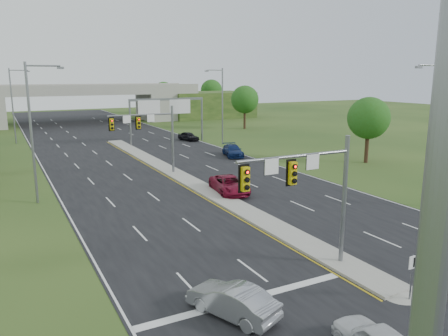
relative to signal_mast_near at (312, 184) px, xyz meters
name	(u,v)px	position (x,y,z in m)	size (l,w,h in m)	color
ground	(340,263)	(2.26, 0.07, -4.73)	(240.00, 240.00, 0.00)	#244017
road	(144,158)	(2.26, 35.07, -4.72)	(24.00, 160.00, 0.02)	black
median	(181,176)	(2.26, 23.07, -4.63)	(2.00, 54.00, 0.16)	gray
median_nose	(400,294)	(2.26, -3.93, -4.63)	(2.00, 2.00, 0.16)	gray
lane_markings	(156,167)	(1.66, 28.99, -4.70)	(23.72, 160.00, 0.01)	gold
signal_mast_near	(312,184)	(0.00, 0.00, 0.00)	(6.62, 0.60, 7.00)	slate
signal_mast_far	(151,129)	(0.00, 25.00, 0.00)	(6.62, 0.60, 7.00)	slate
keep_right_sign	(413,270)	(2.26, -4.45, -3.21)	(0.60, 0.13, 2.20)	slate
sign_gantry	(166,108)	(8.95, 44.99, 0.51)	(11.58, 0.44, 6.67)	slate
overpass	(79,106)	(2.26, 80.07, -1.17)	(80.00, 14.00, 8.10)	gray
lightpole_l_mid	(34,127)	(-11.03, 20.07, 1.38)	(2.85, 0.25, 11.00)	slate
lightpole_l_far	(14,102)	(-11.03, 55.07, 1.38)	(2.85, 0.25, 11.00)	slate
lightpole_r_near	(434,128)	(15.56, 5.07, 1.38)	(2.85, 0.25, 11.00)	slate
lightpole_r_far	(221,103)	(15.56, 40.07, 1.38)	(2.85, 0.25, 11.00)	slate
tree_r_near	(369,118)	(24.26, 20.07, 0.45)	(4.80, 4.80, 7.60)	#382316
tree_r_mid	(245,100)	(28.26, 55.07, 0.78)	(5.20, 5.20, 8.12)	#382316
tree_back_c	(164,93)	(26.26, 94.07, 0.78)	(5.60, 5.60, 8.32)	#382316
tree_back_d	(211,90)	(40.26, 94.07, 1.11)	(6.00, 6.00, 8.85)	#382316
car_silver	(232,300)	(-5.45, -1.82, -4.01)	(1.46, 4.20, 1.38)	gray
car_far_a	(230,185)	(3.76, 15.55, -3.97)	(2.43, 5.27, 1.47)	maroon
car_far_b	(233,151)	(12.43, 30.80, -3.99)	(1.99, 4.90, 1.42)	#0C1E4D
car_far_c	(188,136)	(12.72, 45.72, -4.03)	(1.59, 3.95, 1.35)	black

